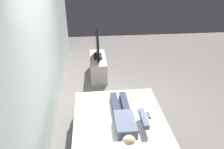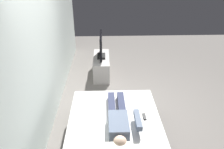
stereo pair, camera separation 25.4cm
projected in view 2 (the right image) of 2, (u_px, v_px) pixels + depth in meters
name	position (u px, v px, depth m)	size (l,w,h in m)	color
ground_plane	(124.00, 116.00, 4.27)	(10.00, 10.00, 0.00)	slate
back_wall	(47.00, 42.00, 3.93)	(6.40, 0.10, 2.80)	silver
bed	(115.00, 139.00, 3.36)	(2.01, 1.48, 0.54)	#333338
person	(119.00, 120.00, 3.22)	(1.26, 0.46, 0.18)	slate
remote	(144.00, 116.00, 3.40)	(0.15, 0.04, 0.02)	black
tv_stand	(102.00, 66.00, 5.70)	(1.10, 0.40, 0.50)	#B7B2AD
tv	(101.00, 46.00, 5.45)	(0.88, 0.20, 0.59)	black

